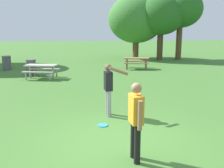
# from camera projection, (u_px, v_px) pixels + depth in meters

# --- Properties ---
(ground_plane) EXTENTS (120.00, 120.00, 0.00)m
(ground_plane) POSITION_uv_depth(u_px,v_px,m) (116.00, 141.00, 6.19)
(ground_plane) COLOR #447530
(person_thrower) EXTENTS (0.71, 0.61, 1.64)m
(person_thrower) POSITION_uv_depth(u_px,v_px,m) (109.00, 86.00, 7.84)
(person_thrower) COLOR gray
(person_thrower) RESTS_ON ground
(person_catcher) EXTENTS (0.25, 0.61, 1.64)m
(person_catcher) POSITION_uv_depth(u_px,v_px,m) (136.00, 117.00, 5.07)
(person_catcher) COLOR black
(person_catcher) RESTS_ON ground
(frisbee) EXTENTS (0.28, 0.28, 0.03)m
(frisbee) POSITION_uv_depth(u_px,v_px,m) (103.00, 125.00, 7.16)
(frisbee) COLOR #2D9EDB
(frisbee) RESTS_ON ground
(picnic_table_near) EXTENTS (1.98, 1.77, 0.77)m
(picnic_table_near) POSITION_uv_depth(u_px,v_px,m) (41.00, 68.00, 14.10)
(picnic_table_near) COLOR #B2ADA3
(picnic_table_near) RESTS_ON ground
(picnic_table_far) EXTENTS (1.96, 1.75, 0.77)m
(picnic_table_far) POSITION_uv_depth(u_px,v_px,m) (136.00, 61.00, 17.65)
(picnic_table_far) COLOR olive
(picnic_table_far) RESTS_ON ground
(trash_can_beside_table) EXTENTS (0.59, 0.59, 0.96)m
(trash_can_beside_table) POSITION_uv_depth(u_px,v_px,m) (31.00, 67.00, 15.07)
(trash_can_beside_table) COLOR #515156
(trash_can_beside_table) RESTS_ON ground
(trash_can_further_along) EXTENTS (0.59, 0.59, 0.96)m
(trash_can_further_along) POSITION_uv_depth(u_px,v_px,m) (7.00, 63.00, 17.05)
(trash_can_further_along) COLOR #515156
(trash_can_further_along) RESTS_ON ground
(tree_far_right) EXTENTS (5.20, 5.20, 5.87)m
(tree_far_right) POSITION_uv_depth(u_px,v_px,m) (136.00, 19.00, 23.56)
(tree_far_right) COLOR brown
(tree_far_right) RESTS_ON ground
(tree_slender_mid) EXTENTS (4.12, 4.12, 5.71)m
(tree_slender_mid) POSITION_uv_depth(u_px,v_px,m) (161.00, 15.00, 22.37)
(tree_slender_mid) COLOR #4C3823
(tree_slender_mid) RESTS_ON ground
(tree_back_left) EXTENTS (3.87, 3.87, 6.13)m
(tree_back_left) POSITION_uv_depth(u_px,v_px,m) (181.00, 10.00, 22.50)
(tree_back_left) COLOR brown
(tree_back_left) RESTS_ON ground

